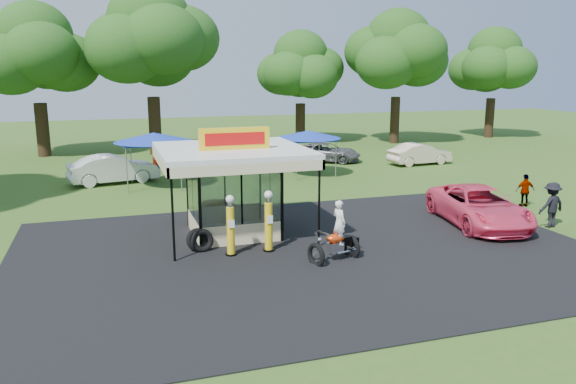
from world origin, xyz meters
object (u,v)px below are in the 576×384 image
object	(u,v)px
kiosk_car	(222,209)
tent_east	(308,135)
spectator_east_a	(551,205)
bg_car_b	(194,154)
bg_car_e	(420,154)
bg_car_a	(113,169)
bg_car_d	(327,152)
tent_west	(154,138)
gas_pump_left	(231,227)
spectator_east_b	(525,190)
gas_station_kiosk	(233,189)
gas_pump_right	(269,223)
motorcycle	(337,236)
bg_car_c	(253,158)
pink_sedan	(479,206)

from	to	relation	value
kiosk_car	tent_east	world-z (taller)	tent_east
spectator_east_a	bg_car_b	bearing A→B (deg)	-65.15
bg_car_e	bg_car_b	bearing A→B (deg)	69.23
bg_car_a	bg_car_b	world-z (taller)	bg_car_a
bg_car_d	tent_west	size ratio (longest dim) A/B	1.10
gas_pump_left	spectator_east_b	distance (m)	14.73
gas_pump_left	bg_car_a	world-z (taller)	gas_pump_left
spectator_east_a	bg_car_e	xyz separation A→B (m)	(3.01, 15.08, -0.21)
gas_station_kiosk	gas_pump_right	size ratio (longest dim) A/B	2.47
motorcycle	bg_car_a	bearing A→B (deg)	96.47
gas_station_kiosk	bg_car_e	world-z (taller)	gas_station_kiosk
bg_car_d	tent_west	xyz separation A→B (m)	(-11.99, -5.01, 2.02)
bg_car_a	bg_car_e	world-z (taller)	bg_car_a
gas_pump_right	bg_car_e	bearing A→B (deg)	44.83
spectator_east_a	bg_car_e	distance (m)	15.38
spectator_east_a	tent_west	size ratio (longest dim) A/B	0.44
spectator_east_b	kiosk_car	bearing A→B (deg)	4.75
gas_station_kiosk	gas_pump_right	bearing A→B (deg)	-73.79
bg_car_a	tent_west	xyz separation A→B (m)	(2.15, -1.70, 1.86)
bg_car_b	bg_car_c	xyz separation A→B (m)	(3.42, -2.42, -0.06)
pink_sedan	bg_car_e	world-z (taller)	pink_sedan
tent_east	tent_west	bearing A→B (deg)	-176.33
tent_west	spectator_east_a	bearing A→B (deg)	-42.14
tent_west	motorcycle	bearing A→B (deg)	-71.70
kiosk_car	bg_car_d	xyz separation A→B (m)	(9.93, 12.96, 0.16)
gas_pump_right	bg_car_b	distance (m)	18.72
spectator_east_b	bg_car_d	xyz separation A→B (m)	(-3.91, 14.93, -0.12)
bg_car_a	tent_west	world-z (taller)	tent_west
gas_station_kiosk	bg_car_e	distance (m)	19.66
motorcycle	spectator_east_b	bearing A→B (deg)	4.01
bg_car_b	tent_east	size ratio (longest dim) A/B	1.39
bg_car_a	bg_car_b	distance (m)	6.77
gas_station_kiosk	spectator_east_b	xyz separation A→B (m)	(13.84, 0.24, -1.02)
kiosk_car	spectator_east_b	size ratio (longest dim) A/B	1.84
spectator_east_a	motorcycle	bearing A→B (deg)	0.38
gas_pump_left	pink_sedan	bearing A→B (deg)	4.00
gas_pump_right	tent_west	size ratio (longest dim) A/B	0.52
gas_station_kiosk	spectator_east_a	distance (m)	12.78
pink_sedan	kiosk_car	bearing A→B (deg)	168.02
motorcycle	bg_car_d	size ratio (longest dim) A/B	0.46
gas_station_kiosk	kiosk_car	world-z (taller)	gas_station_kiosk
gas_pump_right	bg_car_a	xyz separation A→B (m)	(-4.92, 14.32, -0.25)
bg_car_b	bg_car_d	distance (m)	9.06
gas_station_kiosk	bg_car_a	size ratio (longest dim) A/B	1.11
pink_sedan	bg_car_a	bearing A→B (deg)	145.88
gas_pump_left	tent_east	world-z (taller)	tent_east
gas_station_kiosk	pink_sedan	size ratio (longest dim) A/B	0.96
motorcycle	spectator_east_b	size ratio (longest dim) A/B	1.39
kiosk_car	bg_car_c	world-z (taller)	bg_car_c
gas_pump_left	kiosk_car	size ratio (longest dim) A/B	0.76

